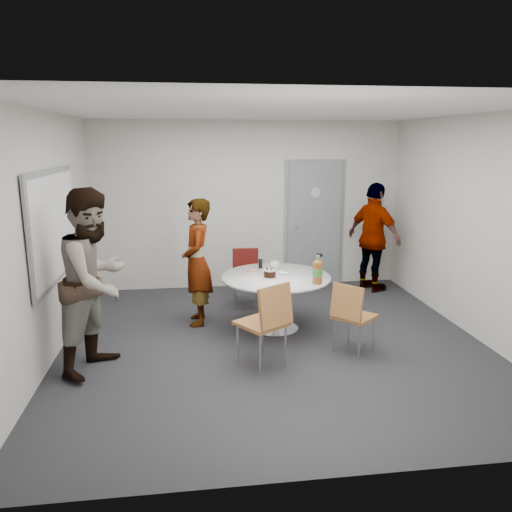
{
  "coord_description": "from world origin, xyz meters",
  "views": [
    {
      "loc": [
        -0.96,
        -5.54,
        2.37
      ],
      "look_at": [
        -0.18,
        0.25,
        1.02
      ],
      "focal_mm": 35.0,
      "sensor_mm": 36.0,
      "label": 1
    }
  ],
  "objects": [
    {
      "name": "floor",
      "position": [
        0.0,
        0.0,
        0.0
      ],
      "size": [
        5.0,
        5.0,
        0.0
      ],
      "primitive_type": "plane",
      "color": "#232226",
      "rests_on": "ground"
    },
    {
      "name": "ceiling",
      "position": [
        0.0,
        0.0,
        2.7
      ],
      "size": [
        5.0,
        5.0,
        0.0
      ],
      "primitive_type": "plane",
      "rotation": [
        3.14,
        0.0,
        0.0
      ],
      "color": "silver",
      "rests_on": "wall_back"
    },
    {
      "name": "wall_back",
      "position": [
        0.0,
        2.5,
        1.35
      ],
      "size": [
        5.0,
        0.0,
        5.0
      ],
      "primitive_type": "plane",
      "rotation": [
        1.57,
        0.0,
        0.0
      ],
      "color": "silver",
      "rests_on": "floor"
    },
    {
      "name": "wall_left",
      "position": [
        -2.5,
        0.0,
        1.35
      ],
      "size": [
        0.0,
        5.0,
        5.0
      ],
      "primitive_type": "plane",
      "rotation": [
        1.57,
        0.0,
        1.57
      ],
      "color": "silver",
      "rests_on": "floor"
    },
    {
      "name": "wall_right",
      "position": [
        2.5,
        0.0,
        1.35
      ],
      "size": [
        0.0,
        5.0,
        5.0
      ],
      "primitive_type": "plane",
      "rotation": [
        1.57,
        0.0,
        -1.57
      ],
      "color": "silver",
      "rests_on": "floor"
    },
    {
      "name": "wall_front",
      "position": [
        0.0,
        -2.5,
        1.35
      ],
      "size": [
        5.0,
        0.0,
        5.0
      ],
      "primitive_type": "plane",
      "rotation": [
        -1.57,
        0.0,
        0.0
      ],
      "color": "silver",
      "rests_on": "floor"
    },
    {
      "name": "door",
      "position": [
        1.1,
        2.48,
        1.03
      ],
      "size": [
        1.02,
        0.17,
        2.12
      ],
      "color": "slate",
      "rests_on": "wall_back"
    },
    {
      "name": "whiteboard",
      "position": [
        -2.46,
        0.2,
        1.45
      ],
      "size": [
        0.04,
        1.9,
        1.25
      ],
      "color": "gray",
      "rests_on": "wall_left"
    },
    {
      "name": "table",
      "position": [
        0.13,
        0.42,
        0.63
      ],
      "size": [
        1.38,
        1.38,
        1.06
      ],
      "color": "white",
      "rests_on": "floor"
    },
    {
      "name": "chair_near_left",
      "position": [
        -0.18,
        -0.67,
        0.58
      ],
      "size": [
        0.64,
        0.65,
        0.94
      ],
      "rotation": [
        0.0,
        0.0,
        0.59
      ],
      "color": "brown",
      "rests_on": "floor"
    },
    {
      "name": "chair_near_right",
      "position": [
        0.81,
        -0.42,
        0.51
      ],
      "size": [
        0.58,
        0.58,
        0.84
      ],
      "rotation": [
        0.0,
        0.0,
        -0.85
      ],
      "color": "brown",
      "rests_on": "floor"
    },
    {
      "name": "chair_far",
      "position": [
        -0.16,
        1.5,
        0.51
      ],
      "size": [
        0.41,
        0.44,
        0.84
      ],
      "rotation": [
        0.0,
        0.0,
        3.12
      ],
      "color": "#5E1512",
      "rests_on": "floor"
    },
    {
      "name": "person_main",
      "position": [
        -0.88,
        0.82,
        0.83
      ],
      "size": [
        0.4,
        0.61,
        1.66
      ],
      "primitive_type": "imported",
      "rotation": [
        0.0,
        0.0,
        -1.57
      ],
      "color": "#A5C6EA",
      "rests_on": "floor"
    },
    {
      "name": "person_left",
      "position": [
        -1.95,
        -0.4,
        0.96
      ],
      "size": [
        1.06,
        1.16,
        1.93
      ],
      "primitive_type": "imported",
      "rotation": [
        0.0,
        0.0,
        1.12
      ],
      "color": "white",
      "rests_on": "floor"
    },
    {
      "name": "person_right",
      "position": [
        1.95,
        1.95,
        0.87
      ],
      "size": [
        0.86,
        1.1,
        1.75
      ],
      "primitive_type": "imported",
      "rotation": [
        0.0,
        0.0,
        2.06
      ],
      "color": "black",
      "rests_on": "floor"
    }
  ]
}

